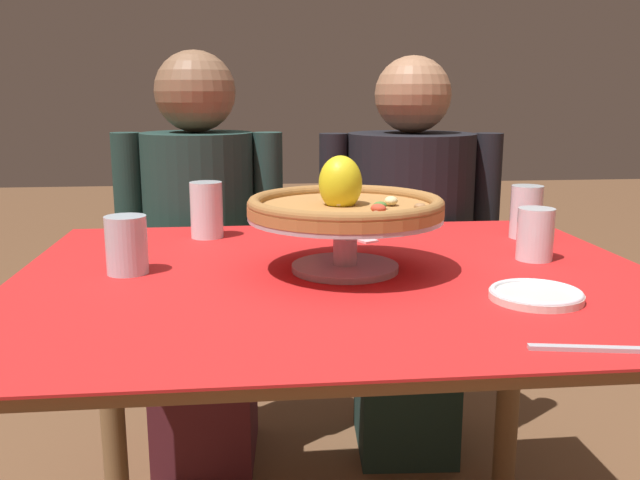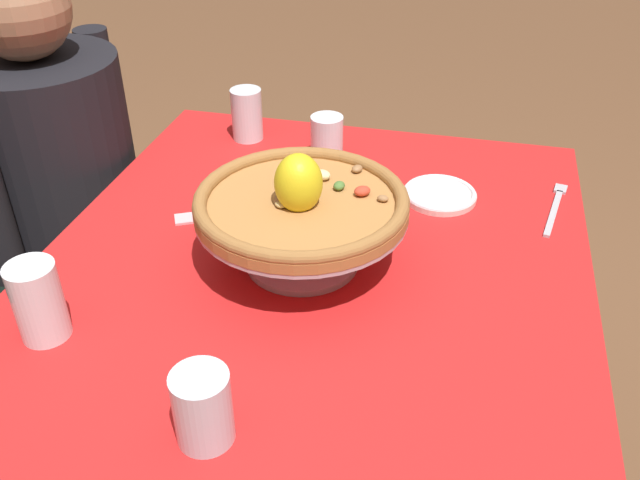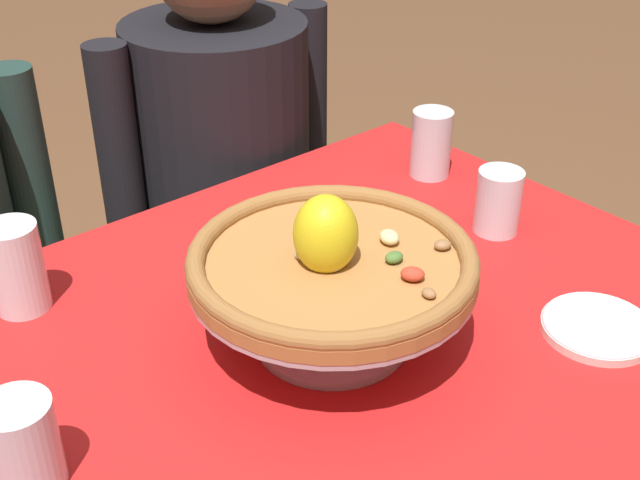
% 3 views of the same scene
% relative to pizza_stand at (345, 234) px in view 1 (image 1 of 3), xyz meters
% --- Properties ---
extents(dining_table, '(1.18, 0.96, 0.74)m').
position_rel_pizza_stand_xyz_m(dining_table, '(-0.02, -0.02, -0.18)').
color(dining_table, olive).
rests_on(dining_table, ground).
extents(pizza_stand, '(0.36, 0.36, 0.11)m').
position_rel_pizza_stand_xyz_m(pizza_stand, '(0.00, 0.00, 0.00)').
color(pizza_stand, '#B7B7C1').
rests_on(pizza_stand, dining_table).
extents(pizza, '(0.36, 0.36, 0.11)m').
position_rel_pizza_stand_xyz_m(pizza, '(-0.00, -0.00, 0.06)').
color(pizza, '#AD753D').
rests_on(pizza, pizza_stand).
extents(water_glass_back_left, '(0.07, 0.07, 0.13)m').
position_rel_pizza_stand_xyz_m(water_glass_back_left, '(-0.27, 0.33, -0.01)').
color(water_glass_back_left, white).
rests_on(water_glass_back_left, dining_table).
extents(water_glass_back_right, '(0.07, 0.07, 0.12)m').
position_rel_pizza_stand_xyz_m(water_glass_back_right, '(0.45, 0.25, -0.02)').
color(water_glass_back_right, silver).
rests_on(water_glass_back_right, dining_table).
extents(water_glass_side_right, '(0.07, 0.07, 0.10)m').
position_rel_pizza_stand_xyz_m(water_glass_side_right, '(0.39, 0.05, -0.03)').
color(water_glass_side_right, white).
rests_on(water_glass_side_right, dining_table).
extents(water_glass_side_left, '(0.08, 0.08, 0.11)m').
position_rel_pizza_stand_xyz_m(water_glass_side_left, '(-0.40, 0.02, -0.02)').
color(water_glass_side_left, silver).
rests_on(water_glass_side_left, dining_table).
extents(side_plate, '(0.15, 0.15, 0.02)m').
position_rel_pizza_stand_xyz_m(side_plate, '(0.28, -0.21, -0.06)').
color(side_plate, silver).
rests_on(side_plate, dining_table).
extents(dinner_fork, '(0.21, 0.06, 0.01)m').
position_rel_pizza_stand_xyz_m(dinner_fork, '(0.29, -0.44, -0.07)').
color(dinner_fork, '#B7B7C1').
rests_on(dinner_fork, dining_table).
extents(sugar_packet, '(0.05, 0.06, 0.00)m').
position_rel_pizza_stand_xyz_m(sugar_packet, '(0.08, 0.25, -0.07)').
color(sugar_packet, beige).
rests_on(sugar_packet, dining_table).
extents(diner_left, '(0.46, 0.34, 1.18)m').
position_rel_pizza_stand_xyz_m(diner_left, '(-0.31, 0.67, -0.25)').
color(diner_left, maroon).
rests_on(diner_left, ground).
extents(diner_right, '(0.52, 0.38, 1.17)m').
position_rel_pizza_stand_xyz_m(diner_right, '(0.28, 0.67, -0.24)').
color(diner_right, '#1E3833').
rests_on(diner_right, ground).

